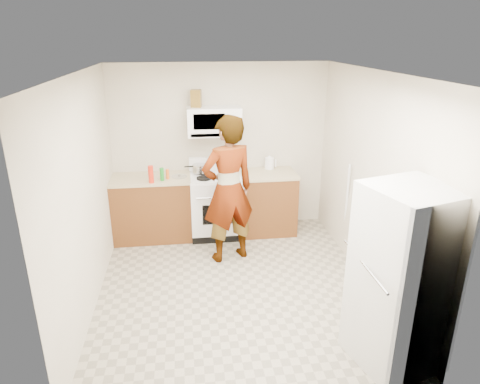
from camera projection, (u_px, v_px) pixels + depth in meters
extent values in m
plane|color=gray|center=(235.00, 285.00, 5.18)|extent=(3.60, 3.60, 0.00)
cube|color=beige|center=(220.00, 149.00, 6.42)|extent=(3.20, 0.02, 2.50)
cube|color=beige|center=(371.00, 182.00, 4.94)|extent=(0.02, 3.60, 2.50)
cube|color=brown|center=(153.00, 209.00, 6.29)|extent=(1.12, 0.62, 0.90)
cube|color=tan|center=(150.00, 179.00, 6.12)|extent=(1.14, 0.64, 0.03)
cube|color=brown|center=(268.00, 203.00, 6.50)|extent=(0.80, 0.62, 0.90)
cube|color=tan|center=(268.00, 174.00, 6.33)|extent=(0.82, 0.64, 0.03)
cube|color=white|center=(216.00, 206.00, 6.39)|extent=(0.76, 0.65, 0.90)
cube|color=white|center=(216.00, 176.00, 6.23)|extent=(0.76, 0.62, 0.03)
cube|color=white|center=(214.00, 163.00, 6.45)|extent=(0.76, 0.08, 0.20)
cube|color=white|center=(214.00, 121.00, 6.08)|extent=(0.76, 0.38, 0.40)
imported|color=tan|center=(228.00, 190.00, 5.50)|extent=(0.83, 0.68, 1.95)
cube|color=silver|center=(403.00, 279.00, 3.74)|extent=(0.86, 0.86, 1.70)
cylinder|color=white|center=(269.00, 163.00, 6.49)|extent=(0.15, 0.15, 0.17)
cube|color=brown|center=(196.00, 98.00, 5.96)|extent=(0.16, 0.16, 0.24)
cylinder|color=#B2B3B7|center=(200.00, 169.00, 6.28)|extent=(0.24, 0.24, 0.11)
cube|color=silver|center=(227.00, 174.00, 6.19)|extent=(0.29, 0.23, 0.05)
cylinder|color=red|center=(151.00, 174.00, 5.86)|extent=(0.09, 0.09, 0.24)
cylinder|color=#E15919|center=(168.00, 174.00, 6.04)|extent=(0.05, 0.05, 0.14)
cylinder|color=#167D1F|center=(162.00, 174.00, 5.96)|extent=(0.07, 0.07, 0.18)
cylinder|color=white|center=(179.00, 176.00, 6.15)|extent=(0.27, 0.27, 0.01)
cylinder|color=silver|center=(346.00, 208.00, 5.77)|extent=(0.15, 0.27, 1.30)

